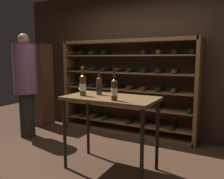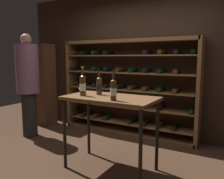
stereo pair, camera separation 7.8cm
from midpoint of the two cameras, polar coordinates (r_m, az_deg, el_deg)
ground_plane at (r=3.25m, az=-2.30°, el=-18.81°), size 9.37×9.37×0.00m
back_wall at (r=4.42m, az=9.42°, el=6.49°), size 5.58×0.10×2.72m
wine_rack at (r=4.40m, az=3.96°, el=0.40°), size 2.66×0.32×1.79m
tasting_table at (r=2.98m, az=0.34°, el=-3.92°), size 1.17×0.64×0.96m
person_bystander_dark_jacket at (r=4.51m, az=-19.38°, el=2.11°), size 0.41×0.41×1.88m
display_cabinet at (r=5.31m, az=-16.04°, el=1.17°), size 0.44×0.36×1.74m
wine_bottle_green_slim at (r=3.11m, az=-2.44°, el=0.99°), size 0.08×0.08×0.34m
wine_bottle_red_label at (r=2.68m, az=1.18°, el=0.01°), size 0.07×0.07×0.36m
wine_bottle_gold_foil at (r=3.04m, az=-6.43°, el=1.09°), size 0.08×0.08×0.38m
wine_glass_stemmed_left at (r=3.21m, az=-6.67°, el=0.63°), size 0.09×0.09×0.13m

